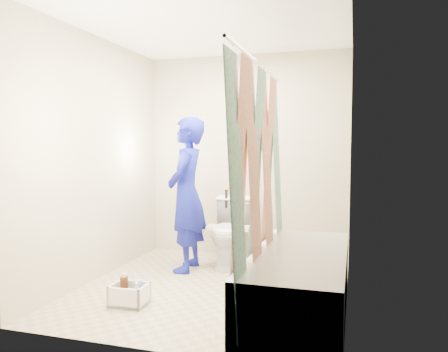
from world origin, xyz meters
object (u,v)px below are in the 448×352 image
(bathtub, at_px, (300,282))
(toilet, at_px, (230,232))
(plumber, at_px, (187,194))
(cleaning_caddy, at_px, (130,296))

(bathtub, height_order, toilet, toilet)
(toilet, height_order, plumber, plumber)
(plumber, xyz_separation_m, cleaning_caddy, (-0.07, -1.11, -0.73))
(bathtub, xyz_separation_m, toilet, (-0.91, 1.24, 0.11))
(plumber, height_order, cleaning_caddy, plumber)
(cleaning_caddy, bearing_deg, toilet, 70.69)
(toilet, xyz_separation_m, cleaning_caddy, (-0.46, -1.43, -0.29))
(toilet, bearing_deg, bathtub, -59.25)
(toilet, relative_size, plumber, 0.46)
(plumber, relative_size, cleaning_caddy, 5.47)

